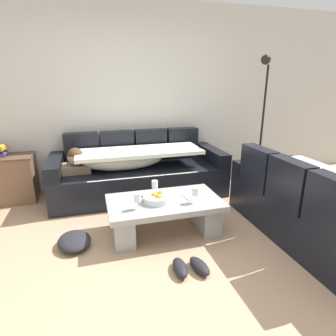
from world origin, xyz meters
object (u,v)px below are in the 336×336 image
at_px(side_cabinet, 8,179).
at_px(couch_along_wall, 136,173).
at_px(fruit_bowl, 157,198).
at_px(crumpled_garment, 74,241).
at_px(wine_glass_far_back, 155,185).
at_px(wine_glass_near_right, 195,192).
at_px(pair_of_shoes, 190,267).
at_px(floor_lamp, 262,113).
at_px(wine_glass_near_left, 137,198).
at_px(open_magazine, 196,195).
at_px(coffee_table, 164,212).
at_px(couch_near_window, 316,209).

bearing_deg(side_cabinet, couch_along_wall, -7.45).
height_order(fruit_bowl, crumpled_garment, fruit_bowl).
bearing_deg(wine_glass_far_back, wine_glass_near_right, -42.49).
bearing_deg(pair_of_shoes, wine_glass_near_right, 65.74).
height_order(fruit_bowl, wine_glass_far_back, wine_glass_far_back).
height_order(floor_lamp, pair_of_shoes, floor_lamp).
bearing_deg(side_cabinet, fruit_bowl, -38.70).
bearing_deg(crumpled_garment, couch_along_wall, 54.51).
distance_m(wine_glass_near_left, crumpled_garment, 0.78).
xyz_separation_m(open_magazine, pair_of_shoes, (-0.33, -0.73, -0.34)).
xyz_separation_m(open_magazine, crumpled_garment, (-1.31, -0.05, -0.33)).
height_order(wine_glass_far_back, open_magazine, wine_glass_far_back).
relative_size(coffee_table, floor_lamp, 0.62).
bearing_deg(couch_along_wall, couch_near_window, -47.22).
relative_size(coffee_table, wine_glass_near_right, 7.23).
distance_m(couch_near_window, open_magazine, 1.24).
height_order(couch_along_wall, couch_near_window, same).
xyz_separation_m(fruit_bowl, side_cabinet, (-1.74, 1.40, -0.10)).
distance_m(fruit_bowl, crumpled_garment, 0.93).
bearing_deg(wine_glass_far_back, side_cabinet, 145.69).
height_order(couch_along_wall, side_cabinet, couch_along_wall).
bearing_deg(couch_near_window, side_cabinet, 59.73).
xyz_separation_m(wine_glass_near_left, side_cabinet, (-1.52, 1.51, -0.17)).
height_order(couch_along_wall, fruit_bowl, couch_along_wall).
distance_m(wine_glass_far_back, open_magazine, 0.47).
distance_m(coffee_table, wine_glass_near_right, 0.41).
distance_m(wine_glass_near_right, open_magazine, 0.22).
bearing_deg(fruit_bowl, wine_glass_far_back, 83.78).
relative_size(side_cabinet, pair_of_shoes, 2.24).
bearing_deg(wine_glass_far_back, open_magazine, -18.99).
height_order(couch_along_wall, crumpled_garment, couch_along_wall).
bearing_deg(couch_near_window, pair_of_shoes, 96.30).
bearing_deg(crumpled_garment, wine_glass_far_back, 12.58).
bearing_deg(coffee_table, crumpled_garment, -178.44).
xyz_separation_m(wine_glass_far_back, floor_lamp, (1.92, 0.95, 0.62)).
bearing_deg(coffee_table, open_magazine, 3.67).
bearing_deg(floor_lamp, side_cabinet, 176.08).
xyz_separation_m(wine_glass_far_back, side_cabinet, (-1.77, 1.20, -0.17)).
relative_size(wine_glass_near_left, crumpled_garment, 0.42).
relative_size(couch_near_window, pair_of_shoes, 6.07).
bearing_deg(floor_lamp, couch_along_wall, 179.19).
relative_size(open_magazine, crumpled_garment, 0.70).
bearing_deg(fruit_bowl, side_cabinet, 141.30).
xyz_separation_m(wine_glass_far_back, open_magazine, (0.43, -0.15, -0.11)).
bearing_deg(couch_near_window, floor_lamp, -13.33).
height_order(wine_glass_far_back, crumpled_garment, wine_glass_far_back).
distance_m(couch_near_window, crumpled_garment, 2.48).
height_order(couch_near_window, open_magazine, couch_near_window).
distance_m(couch_along_wall, fruit_bowl, 1.18).
bearing_deg(floor_lamp, coffee_table, -148.90).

